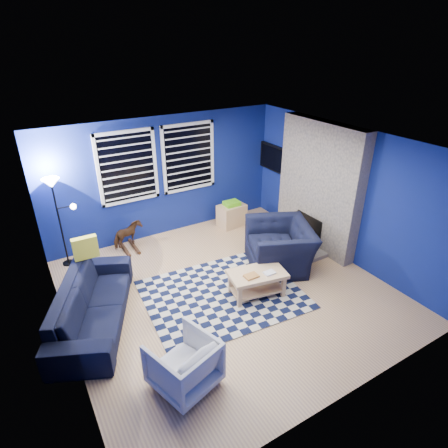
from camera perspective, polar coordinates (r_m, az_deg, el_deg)
name	(u,v)px	position (r m, az deg, el deg)	size (l,w,h in m)	color
floor	(227,290)	(6.45, 0.45, -10.07)	(5.00, 5.00, 0.00)	tan
ceiling	(228,145)	(5.33, 0.55, 11.91)	(5.00, 5.00, 0.00)	white
wall_back	(165,177)	(7.86, -9.04, 7.02)	(5.00, 5.00, 0.00)	navy
wall_left	(55,272)	(5.13, -24.32, -6.62)	(5.00, 5.00, 0.00)	navy
wall_right	(343,194)	(7.28, 17.64, 4.44)	(5.00, 5.00, 0.00)	navy
fireplace	(318,189)	(7.52, 14.10, 5.18)	(0.65, 2.00, 2.50)	gray
window_left	(128,168)	(7.48, -14.47, 8.33)	(1.17, 0.06, 1.42)	black
window_right	(189,157)	(7.92, -5.39, 10.07)	(1.17, 0.06, 1.42)	black
tv	(275,159)	(8.56, 7.72, 9.85)	(0.07, 1.00, 0.58)	black
rug	(223,294)	(6.35, -0.23, -10.65)	(2.50, 2.00, 0.02)	black
sofa	(93,304)	(5.97, -19.35, -11.42)	(0.88, 2.24, 0.65)	black
armchair_big	(280,246)	(6.97, 8.51, -3.33)	(1.09, 1.25, 0.81)	black
armchair_bent	(184,364)	(4.84, -6.18, -20.39)	(0.72, 0.74, 0.67)	gray
rocking_horse	(128,235)	(7.67, -14.44, -1.64)	(0.60, 0.27, 0.51)	#4D2B18
coffee_table	(257,279)	(6.20, 5.05, -8.31)	(1.00, 0.69, 0.46)	tan
cabinet	(232,215)	(8.41, 1.17, 1.41)	(0.63, 0.45, 0.58)	tan
floor_lamp	(55,195)	(7.12, -24.35, 4.01)	(0.46, 0.29, 1.70)	black
throw_pillow	(85,248)	(6.38, -20.38, -3.41)	(0.39, 0.12, 0.37)	yellow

